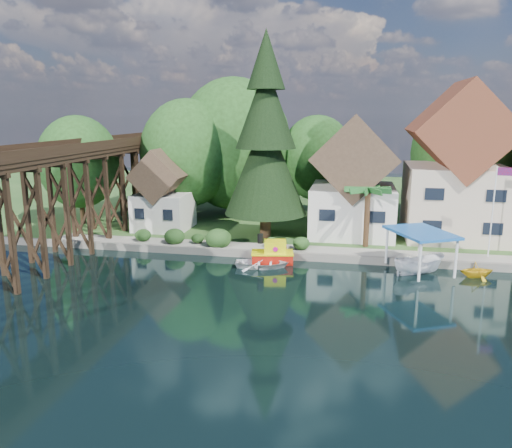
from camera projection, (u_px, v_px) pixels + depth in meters
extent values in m
plane|color=black|center=(241.00, 292.00, 33.06)|extent=(140.00, 140.00, 0.00)
cube|color=#294D1E|center=(298.00, 201.00, 65.56)|extent=(140.00, 52.00, 0.50)
cube|color=slate|center=(312.00, 257.00, 39.90)|extent=(60.00, 0.40, 0.62)
cube|color=gray|center=(338.00, 251.00, 40.72)|extent=(50.00, 2.60, 0.06)
cube|color=black|center=(20.00, 223.00, 35.22)|extent=(4.00, 0.36, 8.00)
cube|color=black|center=(47.00, 214.00, 38.28)|extent=(4.00, 0.36, 8.00)
cube|color=black|center=(70.00, 207.00, 41.34)|extent=(4.00, 0.36, 8.00)
cube|color=black|center=(90.00, 200.00, 44.41)|extent=(4.00, 0.36, 8.00)
cube|color=black|center=(107.00, 194.00, 47.47)|extent=(4.00, 0.36, 8.00)
cube|color=black|center=(122.00, 189.00, 50.53)|extent=(4.00, 0.36, 8.00)
cube|color=black|center=(135.00, 185.00, 53.60)|extent=(4.00, 0.36, 8.00)
cube|color=black|center=(147.00, 181.00, 56.66)|extent=(4.00, 0.36, 8.00)
cube|color=black|center=(158.00, 178.00, 59.72)|extent=(4.00, 0.36, 8.00)
cube|color=black|center=(43.00, 158.00, 40.41)|extent=(0.35, 44.00, 0.35)
cube|color=black|center=(83.00, 158.00, 39.74)|extent=(0.35, 44.00, 0.35)
cube|color=black|center=(63.00, 154.00, 40.01)|extent=(4.00, 44.00, 0.30)
cube|color=black|center=(40.00, 147.00, 40.27)|extent=(0.12, 44.00, 0.80)
cube|color=black|center=(85.00, 148.00, 39.51)|extent=(0.12, 44.00, 0.80)
cube|color=silver|center=(352.00, 210.00, 46.46)|extent=(7.50, 8.00, 4.50)
cube|color=#463225|center=(354.00, 157.00, 45.37)|extent=(7.64, 8.64, 7.64)
cube|color=black|center=(327.00, 215.00, 42.94)|extent=(1.35, 0.08, 1.00)
cube|color=black|center=(377.00, 217.00, 42.14)|extent=(1.35, 0.08, 1.00)
cube|color=beige|center=(454.00, 202.00, 45.01)|extent=(8.50, 8.50, 6.50)
cube|color=brown|center=(460.00, 131.00, 43.63)|extent=(8.65, 9.18, 8.65)
cube|color=black|center=(434.00, 206.00, 41.28)|extent=(1.53, 0.08, 1.00)
cube|color=black|center=(495.00, 208.00, 40.38)|extent=(1.53, 0.08, 1.00)
cube|color=silver|center=(164.00, 211.00, 48.53)|extent=(5.00, 5.00, 3.50)
cube|color=#463225|center=(162.00, 175.00, 47.76)|extent=(5.09, 5.40, 5.09)
cube|color=black|center=(139.00, 214.00, 46.33)|extent=(0.90, 0.08, 1.00)
cube|color=black|center=(168.00, 215.00, 45.80)|extent=(0.90, 0.08, 1.00)
cylinder|color=#382314|center=(188.00, 199.00, 52.54)|extent=(0.50, 0.50, 4.50)
ellipsoid|color=#204117|center=(187.00, 153.00, 51.51)|extent=(4.40, 4.40, 5.06)
cylinder|color=#382314|center=(234.00, 192.00, 55.57)|extent=(0.50, 0.50, 4.95)
ellipsoid|color=#204117|center=(234.00, 145.00, 54.42)|extent=(5.00, 5.00, 5.75)
cylinder|color=#382314|center=(316.00, 197.00, 54.92)|extent=(0.50, 0.50, 4.05)
ellipsoid|color=#204117|center=(317.00, 158.00, 53.98)|extent=(4.00, 4.00, 4.60)
cylinder|color=#382314|center=(460.00, 199.00, 52.03)|extent=(0.50, 0.50, 4.50)
ellipsoid|color=#204117|center=(464.00, 154.00, 50.99)|extent=(4.60, 4.60, 5.29)
cylinder|color=#382314|center=(82.00, 204.00, 50.66)|extent=(0.50, 0.50, 4.05)
ellipsoid|color=#204117|center=(79.00, 162.00, 49.72)|extent=(4.00, 4.00, 4.60)
ellipsoid|color=#1A3C15|center=(174.00, 235.00, 43.11)|extent=(1.98, 1.98, 1.53)
ellipsoid|color=#1A3C15|center=(198.00, 237.00, 43.05)|extent=(1.54, 1.54, 1.19)
ellipsoid|color=#1A3C15|center=(218.00, 237.00, 42.14)|extent=(2.20, 2.20, 1.70)
ellipsoid|color=#1A3C15|center=(143.00, 234.00, 43.89)|extent=(1.76, 1.76, 1.36)
ellipsoid|color=#1A3C15|center=(272.00, 241.00, 41.92)|extent=(1.54, 1.54, 1.19)
ellipsoid|color=#1A3C15|center=(301.00, 242.00, 41.14)|extent=(1.76, 1.76, 1.36)
cylinder|color=#382314|center=(265.00, 219.00, 45.14)|extent=(1.00, 1.00, 3.33)
cone|color=black|center=(266.00, 164.00, 44.05)|extent=(7.33, 7.33, 8.88)
cone|color=black|center=(266.00, 106.00, 42.95)|extent=(5.33, 5.33, 7.22)
cone|color=black|center=(266.00, 59.00, 42.10)|extent=(3.33, 3.33, 5.00)
cylinder|color=#382314|center=(367.00, 220.00, 41.88)|extent=(0.47, 0.47, 4.65)
ellipsoid|color=#194B1E|center=(368.00, 190.00, 41.32)|extent=(4.82, 4.82, 1.06)
cylinder|color=white|center=(492.00, 212.00, 38.42)|extent=(0.10, 0.10, 7.18)
cube|color=#AB0C1F|center=(505.00, 172.00, 37.54)|extent=(1.02, 0.19, 0.62)
cube|color=#AE170B|center=(272.00, 258.00, 39.41)|extent=(3.43, 2.22, 0.85)
cube|color=yellow|center=(272.00, 253.00, 39.31)|extent=(3.55, 2.34, 0.11)
cube|color=yellow|center=(275.00, 247.00, 39.21)|extent=(1.89, 1.55, 1.06)
cylinder|color=black|center=(260.00, 239.00, 39.08)|extent=(0.47, 0.47, 0.74)
cylinder|color=#B40D7B|center=(275.00, 249.00, 38.57)|extent=(0.39, 0.15, 0.38)
cylinder|color=#B40D7B|center=(275.00, 245.00, 39.85)|extent=(0.39, 0.15, 0.38)
cylinder|color=#B40D7B|center=(286.00, 247.00, 39.19)|extent=(0.15, 0.39, 0.38)
imported|color=white|center=(262.00, 262.00, 38.21)|extent=(4.40, 3.38, 0.85)
imported|color=white|center=(419.00, 264.00, 36.48)|extent=(4.35, 3.19, 1.58)
cube|color=#1B5BAF|center=(421.00, 232.00, 35.97)|extent=(5.37, 6.08, 0.19)
cylinder|color=white|center=(456.00, 258.00, 34.55)|extent=(0.19, 0.19, 2.85)
cylinder|color=white|center=(420.00, 243.00, 38.73)|extent=(0.19, 0.19, 2.85)
cylinder|color=white|center=(420.00, 261.00, 33.83)|extent=(0.19, 0.19, 2.85)
cylinder|color=white|center=(387.00, 245.00, 38.00)|extent=(0.19, 0.19, 2.85)
imported|color=yellow|center=(477.00, 269.00, 35.83)|extent=(2.84, 2.60, 1.27)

